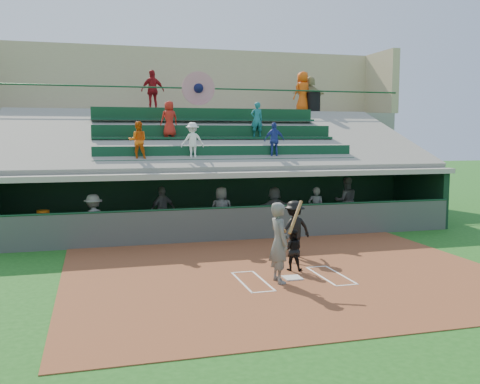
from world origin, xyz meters
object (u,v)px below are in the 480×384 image
object	(u,v)px
catcher	(292,250)
water_cooler	(43,216)
home_plate	(292,278)
batter_at_plate	(279,242)
trash_bin	(314,102)
white_table	(45,233)

from	to	relation	value
catcher	water_cooler	bearing A→B (deg)	-15.47
home_plate	catcher	size ratio (longest dim) A/B	0.40
batter_at_plate	catcher	bearing A→B (deg)	53.94
catcher	home_plate	bearing A→B (deg)	92.24
catcher	trash_bin	xyz separation A→B (m)	(5.51, 11.70, 4.53)
catcher	batter_at_plate	bearing A→B (deg)	76.89
home_plate	batter_at_plate	distance (m)	1.07
white_table	water_cooler	distance (m)	0.55
home_plate	trash_bin	bearing A→B (deg)	65.05
home_plate	trash_bin	xyz separation A→B (m)	(5.79, 12.46, 5.05)
home_plate	white_table	world-z (taller)	white_table
water_cooler	white_table	bearing A→B (deg)	-56.85
white_table	water_cooler	size ratio (longest dim) A/B	2.04
batter_at_plate	white_table	xyz separation A→B (m)	(-5.77, 6.08, -0.60)
home_plate	batter_at_plate	size ratio (longest dim) A/B	0.22
catcher	white_table	size ratio (longest dim) A/B	1.35
white_table	trash_bin	world-z (taller)	trash_bin
batter_at_plate	water_cooler	bearing A→B (deg)	133.39
batter_at_plate	trash_bin	distance (m)	14.70
batter_at_plate	water_cooler	xyz separation A→B (m)	(-5.81, 6.15, -0.05)
home_plate	trash_bin	size ratio (longest dim) A/B	0.44
batter_at_plate	trash_bin	size ratio (longest dim) A/B	2.00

